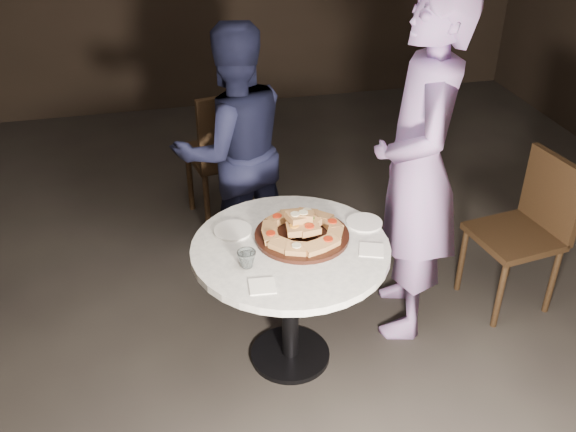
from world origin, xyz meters
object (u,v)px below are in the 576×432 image
Objects in this scene: chair_far at (228,149)px; chair_right at (530,223)px; diner_navy at (234,150)px; serving_board at (302,235)px; focaccia_pile at (302,228)px; diner_teal at (418,170)px; water_glass at (247,259)px; table at (290,268)px.

chair_right is (1.47, -1.16, -0.06)m from chair_far.
serving_board is at bearing 90.57° from diner_navy.
chair_far reaches higher than serving_board.
focaccia_pile is 0.27× the size of diner_navy.
serving_board is at bearing -73.63° from focaccia_pile.
chair_far is at bearing 97.10° from serving_board.
diner_teal is at bearing 10.81° from focaccia_pile.
diner_teal is at bearing 17.77° from water_glass.
focaccia_pile is 0.64m from diner_teal.
serving_board is at bearing 86.11° from chair_far.
table is 0.20m from focaccia_pile.
table is 1.18× the size of chair_far.
diner_navy is at bearing 101.35° from focaccia_pile.
serving_board is 1.33m from chair_right.
diner_teal is (0.77, -1.17, 0.36)m from chair_far.
diner_navy is (-0.11, 0.95, 0.18)m from table.
diner_teal is at bearing 124.58° from diner_navy.
chair_far is at bearing -136.43° from chair_right.
table is at bearing -59.47° from diner_teal.
water_glass is 0.10× the size of chair_right.
diner_teal is (0.90, 0.29, 0.19)m from water_glass.
diner_navy is (-0.18, 0.89, -0.00)m from focaccia_pile.
focaccia_pile is 1.31m from chair_far.
chair_right is at bearing 142.01° from diner_navy.
focaccia_pile is 0.45× the size of chair_right.
diner_navy is at bearing -118.56° from diner_teal.
water_glass is 0.05× the size of diner_teal.
chair_far is (0.13, 1.46, -0.17)m from water_glass.
diner_teal is (0.61, 0.12, 0.21)m from serving_board.
diner_navy reaches higher than table.
diner_navy reaches higher than water_glass.
water_glass is (-0.29, -0.17, -0.01)m from focaccia_pile.
diner_navy is 1.12m from diner_teal.
chair_right is (1.38, 0.19, -0.06)m from table.
serving_board is 0.92m from diner_navy.
water_glass is 1.64m from chair_right.
chair_right is at bearing 130.70° from chair_far.
chair_far reaches higher than focaccia_pile.
water_glass is 0.96m from diner_teal.
chair_far reaches higher than water_glass.
chair_far is (-0.16, 1.29, -0.18)m from focaccia_pile.
table is 0.30m from water_glass.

